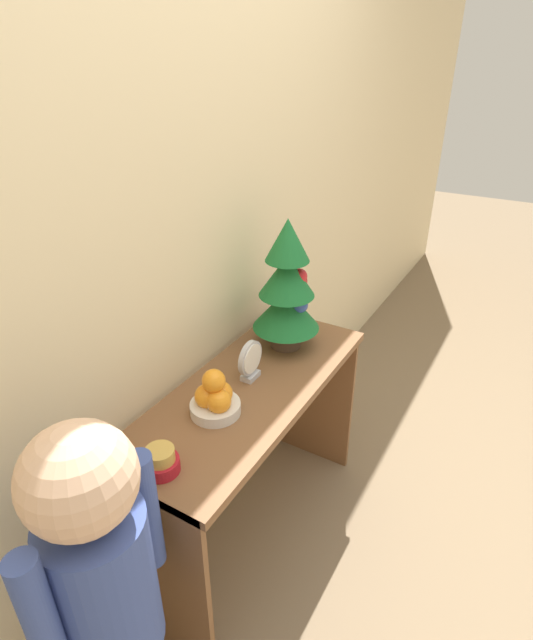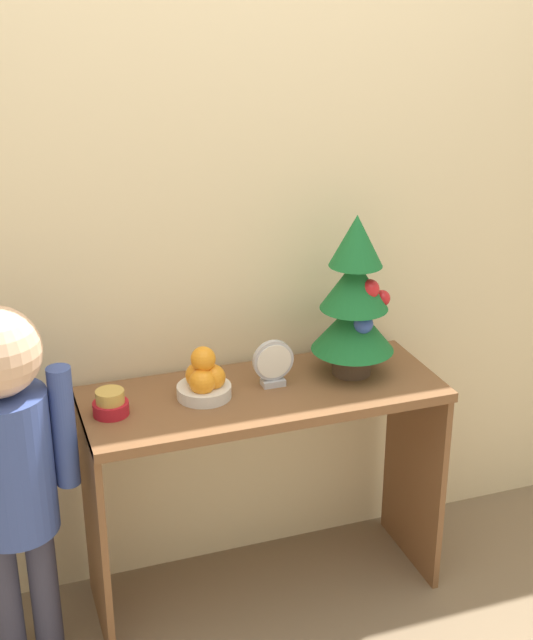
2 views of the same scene
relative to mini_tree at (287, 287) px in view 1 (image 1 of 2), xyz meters
The scene contains 8 objects.
ground_plane 1.03m from the mini_tree, 142.04° to the right, with size 12.00×12.00×0.00m, color #7A664C.
back_wall 0.47m from the mini_tree, 141.90° to the left, with size 7.00×0.05×2.50m, color beige.
console_table 0.51m from the mini_tree, behind, with size 1.06×0.41×0.71m.
mini_tree is the anchor object (origin of this frame).
fruit_bowl 0.50m from the mini_tree, behind, with size 0.16×0.16×0.16m.
singing_bowl 0.77m from the mini_tree, behind, with size 0.10×0.10×0.07m.
desk_clock 0.31m from the mini_tree, behind, with size 0.12×0.04×0.14m.
child_figure 1.07m from the mini_tree, behind, with size 0.36×0.24×1.09m.
Camera 1 is at (-1.16, -0.54, 1.71)m, focal length 28.00 mm.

